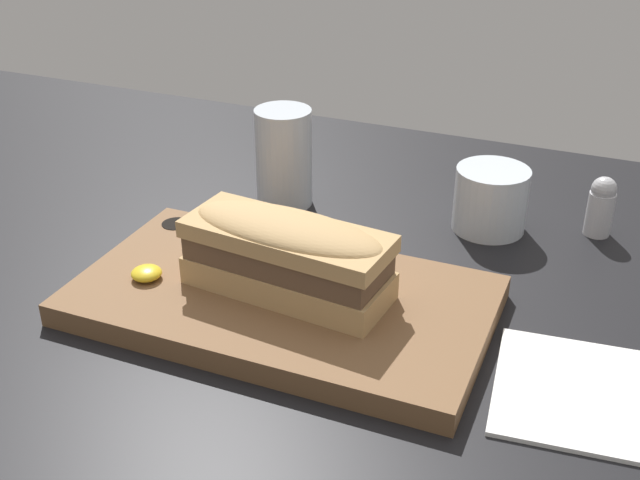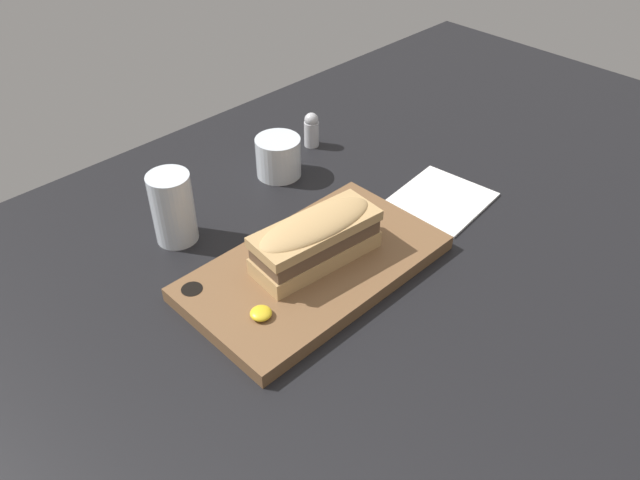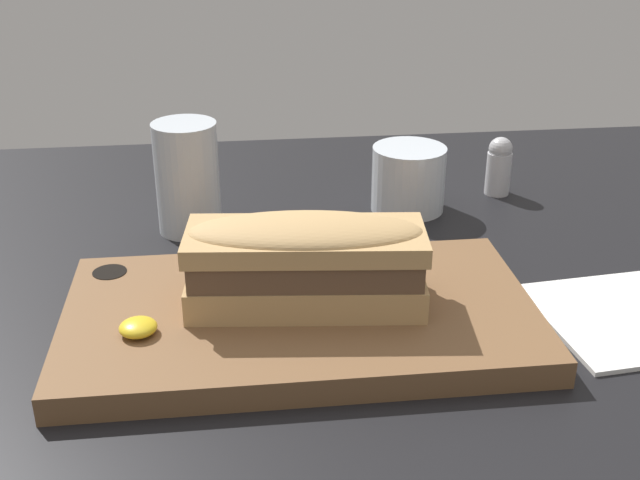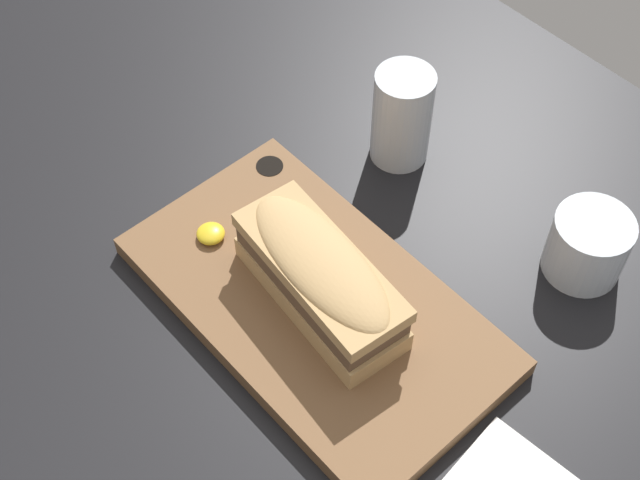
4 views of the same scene
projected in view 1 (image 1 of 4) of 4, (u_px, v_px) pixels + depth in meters
The scene contains 8 objects.
dining_table at pixel (287, 342), 69.76cm from camera, with size 189.43×102.52×2.00cm.
serving_board at pixel (281, 300), 71.75cm from camera, with size 36.75×20.55×2.22cm.
sandwich at pixel (287, 252), 69.33cm from camera, with size 18.88×8.81×7.24cm.
mustard_dollop at pixel (148, 272), 72.89cm from camera, with size 2.81×2.81×1.12cm.
water_glass at pixel (284, 164), 89.47cm from camera, with size 6.30×6.30×11.11cm.
wine_glass at pixel (490, 203), 84.76cm from camera, with size 7.73×7.73×6.87cm.
napkin at pixel (594, 395), 61.60cm from camera, with size 16.35×15.02×0.40cm.
salt_shaker at pixel (601, 206), 83.51cm from camera, with size 2.73×2.73×6.53cm.
Camera 1 is at (24.59, -51.46, 42.24)cm, focal length 45.00 mm.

